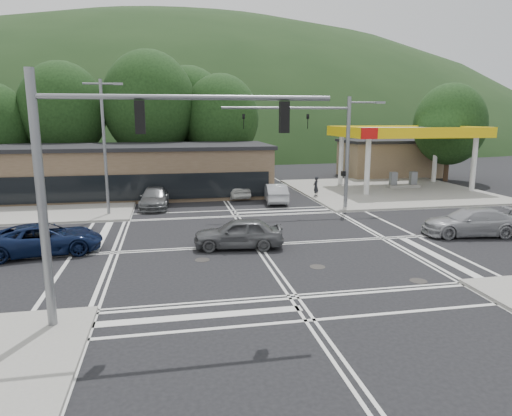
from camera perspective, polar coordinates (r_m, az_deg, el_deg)
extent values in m
plane|color=black|center=(24.01, 0.09, -4.65)|extent=(120.00, 120.00, 0.00)
cube|color=gray|center=(42.87, 16.15, 2.12)|extent=(16.00, 16.00, 0.15)
cube|color=gray|center=(39.66, -26.25, 0.67)|extent=(16.00, 16.00, 0.15)
cylinder|color=silver|center=(39.47, 13.76, 5.04)|extent=(0.44, 0.44, 5.00)
cylinder|color=silver|center=(44.96, 10.58, 5.90)|extent=(0.44, 0.44, 5.00)
cylinder|color=silver|center=(44.57, 25.58, 4.94)|extent=(0.44, 0.44, 5.00)
cylinder|color=silver|center=(49.50, 21.48, 5.80)|extent=(0.44, 0.44, 5.00)
cube|color=silver|center=(44.21, 18.28, 9.08)|extent=(12.00, 8.00, 0.60)
cube|color=yellow|center=(40.76, 21.02, 8.76)|extent=(12.20, 0.25, 0.90)
cube|color=yellow|center=(47.75, 15.93, 9.34)|extent=(12.20, 0.25, 0.90)
cube|color=yellow|center=(41.64, 10.94, 9.33)|extent=(0.25, 8.20, 0.90)
cube|color=yellow|center=(47.41, 24.70, 8.74)|extent=(0.25, 8.20, 0.90)
cube|color=red|center=(38.02, 13.99, 9.03)|extent=(1.40, 0.12, 0.90)
cube|color=gray|center=(44.65, 17.88, 2.60)|extent=(3.00, 1.00, 0.30)
cube|color=slate|center=(44.08, 16.79, 3.48)|extent=(0.60, 0.50, 1.30)
cube|color=slate|center=(45.04, 19.05, 3.50)|extent=(0.60, 0.50, 1.30)
cube|color=#846B4F|center=(53.75, 16.21, 5.87)|extent=(10.00, 6.00, 3.80)
cube|color=brown|center=(40.08, -16.04, 4.29)|extent=(24.00, 8.00, 4.00)
ellipsoid|color=#1D3417|center=(112.93, -8.77, 7.86)|extent=(252.00, 126.00, 140.00)
cylinder|color=#382619|center=(47.81, -22.57, 5.45)|extent=(0.50, 0.50, 4.84)
ellipsoid|color=black|center=(47.63, -23.00, 11.11)|extent=(8.00, 8.00, 9.20)
cylinder|color=#382619|center=(46.85, -12.92, 6.20)|extent=(0.50, 0.50, 5.28)
ellipsoid|color=black|center=(46.69, -13.20, 12.51)|extent=(9.00, 9.00, 10.35)
cylinder|color=#382619|center=(47.17, -4.32, 5.95)|extent=(0.50, 0.50, 4.40)
ellipsoid|color=black|center=(46.97, -4.40, 11.18)|extent=(7.60, 7.60, 8.74)
cylinder|color=#382619|center=(50.88, -8.24, 6.50)|extent=(0.50, 0.50, 4.84)
ellipsoid|color=black|center=(50.71, -8.39, 11.83)|extent=(8.40, 8.40, 9.66)
cylinder|color=#382619|center=(51.46, 22.73, 5.30)|extent=(0.50, 0.50, 3.96)
ellipsoid|color=black|center=(51.26, 23.07, 9.60)|extent=(7.20, 7.20, 8.28)
cylinder|color=slate|center=(31.99, -18.39, 6.98)|extent=(0.20, 0.20, 9.00)
cylinder|color=slate|center=(31.98, -18.87, 14.49)|extent=(2.20, 0.12, 0.12)
cube|color=slate|center=(31.86, -16.85, 14.63)|extent=(0.60, 0.25, 0.15)
cylinder|color=slate|center=(33.44, 11.34, 6.64)|extent=(0.28, 0.28, 8.00)
cylinder|color=slate|center=(31.91, 3.89, 12.37)|extent=(9.00, 0.16, 0.16)
imported|color=black|center=(32.32, 6.48, 10.72)|extent=(0.16, 0.20, 1.00)
imported|color=black|center=(31.28, -1.55, 10.76)|extent=(0.16, 0.20, 1.00)
cylinder|color=slate|center=(33.82, 13.51, 12.71)|extent=(2.40, 0.12, 0.12)
cube|color=slate|center=(34.28, 15.23, 12.61)|extent=(0.70, 0.30, 0.15)
cube|color=black|center=(33.48, 10.85, 4.26)|extent=(0.25, 0.30, 0.35)
cylinder|color=slate|center=(15.17, -25.20, 0.32)|extent=(0.28, 0.28, 8.00)
cylinder|color=slate|center=(14.48, -8.33, 13.53)|extent=(9.00, 0.16, 0.16)
cube|color=black|center=(14.47, -14.30, 10.93)|extent=(0.30, 0.25, 1.00)
cube|color=black|center=(14.92, 3.55, 11.26)|extent=(0.30, 0.25, 1.00)
imported|color=#0D193C|center=(24.65, -24.89, -3.52)|extent=(5.70, 3.33, 1.49)
imported|color=#545659|center=(23.36, -2.19, -3.15)|extent=(4.76, 2.42, 1.55)
imported|color=#989A9F|center=(28.50, 25.22, -1.58)|extent=(5.60, 2.93, 1.55)
imported|color=#AFB0B6|center=(35.85, 2.46, 1.91)|extent=(2.10, 4.68, 1.49)
imported|color=silver|center=(37.90, -2.59, 2.39)|extent=(2.25, 4.41, 1.44)
imported|color=#575A5C|center=(34.49, -12.58, 1.23)|extent=(2.22, 5.05, 1.44)
imported|color=black|center=(37.97, 7.49, 2.69)|extent=(0.70, 0.69, 1.63)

